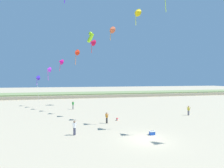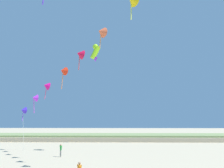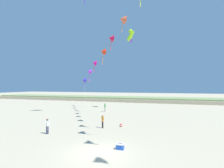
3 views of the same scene
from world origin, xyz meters
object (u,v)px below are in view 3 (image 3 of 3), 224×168
(person_near_right, at_px, (47,125))
(beach_cooler, at_px, (120,147))
(beach_ball, at_px, (121,125))
(person_far_left, at_px, (105,107))
(large_kite_low_lead, at_px, (131,35))
(person_near_left, at_px, (103,121))

(person_near_right, relative_size, beach_cooler, 2.73)
(person_near_right, xyz_separation_m, beach_ball, (6.23, 5.63, -0.73))
(person_far_left, height_order, large_kite_low_lead, large_kite_low_lead)
(person_far_left, relative_size, beach_ball, 4.65)
(large_kite_low_lead, xyz_separation_m, beach_ball, (2.29, -15.38, -15.38))
(person_far_left, xyz_separation_m, beach_cooler, (8.33, -18.29, -0.76))
(beach_cooler, xyz_separation_m, beach_ball, (-2.02, 7.39, -0.03))
(person_near_left, relative_size, person_far_left, 0.90)
(person_near_right, height_order, person_far_left, person_far_left)
(person_far_left, height_order, beach_cooler, person_far_left)
(large_kite_low_lead, bearing_deg, beach_ball, -81.54)
(person_far_left, distance_m, beach_ball, 12.62)
(person_near_left, xyz_separation_m, person_near_right, (-4.39, -4.21, 0.04))
(person_near_right, bearing_deg, person_near_left, 43.78)
(person_near_right, bearing_deg, beach_cooler, -12.04)
(person_far_left, relative_size, large_kite_low_lead, 0.58)
(person_near_right, bearing_deg, large_kite_low_lead, 79.37)
(beach_ball, bearing_deg, person_near_right, -137.90)
(person_near_left, distance_m, person_near_right, 6.08)
(beach_cooler, bearing_deg, person_far_left, 114.48)
(person_near_left, xyz_separation_m, beach_cooler, (3.86, -5.97, -0.66))
(beach_ball, bearing_deg, large_kite_low_lead, 98.46)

